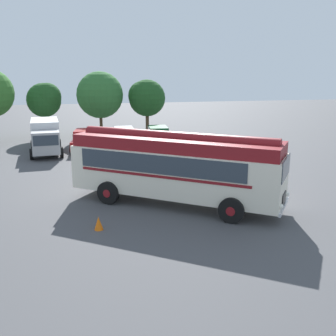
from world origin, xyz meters
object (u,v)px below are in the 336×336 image
Objects in this scene: car_near_left at (85,140)px; car_mid_left at (124,138)px; car_mid_right at (158,136)px; vintage_bus at (175,165)px; traffic_cone at (99,223)px; box_van at (45,136)px.

car_near_left and car_mid_left have the same top height.
car_near_left is at bearing -175.16° from car_mid_right.
vintage_bus is at bearing -86.93° from car_mid_left.
car_mid_left is 2.85m from car_mid_right.
car_mid_right is at bearing -0.90° from car_mid_left.
car_near_left is 16.45m from traffic_cone.
vintage_bus is 17.39× the size of traffic_cone.
vintage_bus is 4.73m from traffic_cone.
car_near_left is at bearing -170.07° from car_mid_left.
vintage_bus reaches higher than box_van.
car_near_left is 1.04× the size of car_mid_left.
traffic_cone is (-5.80, -16.95, -0.57)m from car_mid_right.
car_near_left is 1.02× the size of car_mid_right.
car_mid_right is (2.85, -0.04, 0.00)m from car_mid_left.
vintage_bus is 15.43m from box_van.
vintage_bus is 14.62m from car_near_left.
vintage_bus is 2.25× the size of car_mid_left.
vintage_bus reaches higher than car_mid_left.
car_mid_right reaches higher than traffic_cone.
car_mid_right is at bearing 4.84° from box_van.
box_van is 10.73× the size of traffic_cone.
car_mid_right is 0.73× the size of box_van.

